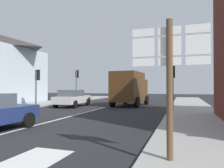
{
  "coord_description": "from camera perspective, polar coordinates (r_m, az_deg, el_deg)",
  "views": [
    {
      "loc": [
        6.26,
        -5.03,
        1.72
      ],
      "look_at": [
        1.95,
        8.03,
        1.91
      ],
      "focal_mm": 34.46,
      "sensor_mm": 36.0,
      "label": 1
    }
  ],
  "objects": [
    {
      "name": "traffic_light_near_right",
      "position": [
        15.23,
        15.81,
        1.81
      ],
      "size": [
        0.3,
        0.49,
        3.25
      ],
      "color": "#47474C",
      "rests_on": "ground"
    },
    {
      "name": "ground_plane",
      "position": [
        16.37,
        -4.33,
        -6.84
      ],
      "size": [
        80.0,
        80.0,
        0.0
      ],
      "primitive_type": "plane",
      "color": "#232326"
    },
    {
      "name": "route_sign_post",
      "position": [
        4.86,
        15.04,
        2.59
      ],
      "size": [
        1.66,
        0.14,
        3.2
      ],
      "color": "brown",
      "rests_on": "ground"
    },
    {
      "name": "traffic_light_far_left",
      "position": [
        25.65,
        -9.29,
        1.51
      ],
      "size": [
        0.3,
        0.49,
        3.72
      ],
      "color": "#47474C",
      "rests_on": "ground"
    },
    {
      "name": "sedan_far",
      "position": [
        19.22,
        -10.51,
        -3.66
      ],
      "size": [
        2.12,
        4.27,
        1.47
      ],
      "color": "beige",
      "rests_on": "ground"
    },
    {
      "name": "sidewalk_right",
      "position": [
        13.15,
        21.16,
        -7.96
      ],
      "size": [
        3.2,
        44.0,
        0.14
      ],
      "primitive_type": "cube",
      "color": "#9E9B96",
      "rests_on": "ground"
    },
    {
      "name": "delivery_truck",
      "position": [
        19.75,
        4.73,
        -1.01
      ],
      "size": [
        2.81,
        5.15,
        3.05
      ],
      "color": "#4C2D14",
      "rests_on": "ground"
    },
    {
      "name": "traffic_light_near_left",
      "position": [
        19.49,
        -19.24,
        1.16
      ],
      "size": [
        0.3,
        0.49,
        3.21
      ],
      "color": "#47474C",
      "rests_on": "ground"
    },
    {
      "name": "sidewalk_left",
      "position": [
        18.6,
        -27.05,
        -5.81
      ],
      "size": [
        3.2,
        44.0,
        0.14
      ],
      "primitive_type": "cube",
      "color": "#9E9B96",
      "rests_on": "ground"
    },
    {
      "name": "lane_turn_arrow",
      "position": [
        5.51,
        -21.47,
        -18.86
      ],
      "size": [
        1.2,
        2.2,
        0.01
      ],
      "primitive_type": "cube",
      "color": "silver",
      "rests_on": "ground"
    },
    {
      "name": "lane_centre_stripe",
      "position": [
        12.8,
        -11.31,
        -8.48
      ],
      "size": [
        0.16,
        12.0,
        0.01
      ],
      "primitive_type": "cube",
      "color": "silver",
      "rests_on": "ground"
    }
  ]
}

